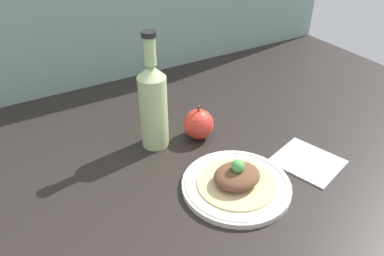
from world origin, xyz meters
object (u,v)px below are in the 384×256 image
(plated_food, at_px, (235,178))
(cider_bottle, at_px, (153,104))
(apple, at_px, (198,124))
(plate, at_px, (235,186))

(plated_food, relative_size, cider_bottle, 0.59)
(apple, bearing_deg, cider_bottle, 164.94)
(apple, bearing_deg, plated_food, -99.18)
(plated_food, relative_size, apple, 1.83)
(plated_food, height_order, cider_bottle, cider_bottle)
(plated_food, xyz_separation_m, cider_bottle, (-0.08, 0.25, 0.09))
(plate, xyz_separation_m, cider_bottle, (-0.08, 0.25, 0.12))
(plate, bearing_deg, cider_bottle, 107.54)
(plate, height_order, apple, apple)
(apple, bearing_deg, plate, -99.18)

